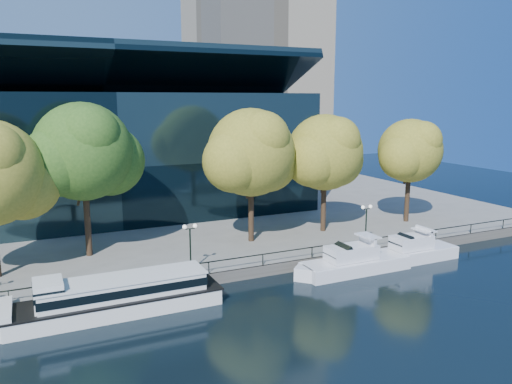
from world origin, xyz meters
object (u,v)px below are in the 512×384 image
tree_2 (85,154)px  lamp_1 (190,236)px  tree_3 (253,154)px  lamp_2 (366,215)px  tree_4 (326,154)px  cruiser_near (352,262)px  tree_5 (411,152)px  tour_boat (111,296)px  cruiser_far (411,251)px

tree_2 → lamp_1: size_ratio=3.49×
tree_3 → lamp_1: bearing=-145.0°
lamp_1 → lamp_2: 18.12m
tree_2 → tree_4: bearing=-3.8°
cruiser_near → lamp_2: size_ratio=2.81×
tree_5 → lamp_1: tree_5 is taller
tree_2 → tree_5: tree_2 is taller
tour_boat → tree_5: 37.91m
tree_2 → tree_3: tree_2 is taller
tour_boat → lamp_1: 8.51m
cruiser_far → tree_4: size_ratio=0.77×
cruiser_far → lamp_2: bearing=126.8°
tree_3 → tour_boat: bearing=-148.2°
cruiser_near → lamp_1: size_ratio=2.81×
tree_4 → lamp_2: tree_4 is taller
tour_boat → lamp_1: bearing=27.6°
cruiser_near → tree_5: bearing=33.0°
cruiser_far → tree_2: size_ratio=0.70×
tree_2 → lamp_2: size_ratio=3.49×
cruiser_far → tree_2: tree_2 is taller
tour_boat → cruiser_near: cruiser_near is taller
tree_5 → tree_3: bearing=179.6°
tree_3 → lamp_2: size_ratio=3.34×
tour_boat → tree_3: (15.69, 9.72, 8.55)m
tree_3 → tree_4: (8.82, 0.31, -0.41)m
tree_3 → tree_5: bearing=-0.4°
cruiser_far → tree_3: (-12.28, 9.56, 8.87)m
cruiser_near → tree_4: size_ratio=0.89×
tree_4 → lamp_2: bearing=-83.0°
cruiser_far → lamp_1: lamp_1 is taller
tour_boat → cruiser_far: cruiser_far is taller
cruiser_far → tree_4: (-3.45, 9.87, 8.46)m
tree_2 → tree_3: size_ratio=1.05×
tree_3 → lamp_2: (9.60, -5.97, -5.91)m
tour_boat → tree_5: size_ratio=1.37×
tree_5 → lamp_2: 13.13m
tree_5 → lamp_1: 29.70m
cruiser_near → tree_2: bearing=150.4°
cruiser_near → lamp_2: bearing=41.4°
tree_2 → lamp_2: (25.21, -7.91, -6.50)m
tree_5 → lamp_2: (-10.53, -5.82, -5.25)m
tour_boat → cruiser_far: bearing=0.3°
cruiser_near → cruiser_far: size_ratio=1.15×
tree_5 → tour_boat: bearing=-165.0°
tour_boat → tree_4: tree_4 is taller
tour_boat → lamp_1: (7.17, 3.74, 2.64)m
cruiser_far → tree_5: size_ratio=0.81×
tree_3 → tree_5: 20.14m
lamp_1 → lamp_2: bearing=0.0°
tree_3 → lamp_2: bearing=-31.9°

